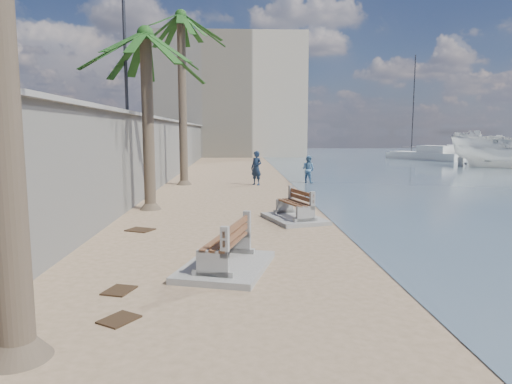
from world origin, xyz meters
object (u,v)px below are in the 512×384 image
palm_mid (145,36)px  palm_back (181,19)px  bench_near (226,249)px  sailboat_west (411,154)px  bench_far (295,208)px  person_b (308,168)px  person_a (256,166)px  yacht_far (427,157)px  yacht_near (459,156)px

palm_mid → palm_back: palm_back is taller
bench_near → sailboat_west: 46.82m
bench_far → sailboat_west: size_ratio=0.23×
person_b → person_a: bearing=55.5°
person_b → yacht_far: person_b is taller
palm_back → person_b: palm_back is taller
bench_far → sailboat_west: sailboat_west is taller
palm_back → person_b: bearing=4.4°
yacht_near → yacht_far: (-4.27, -1.86, 0.00)m
person_a → yacht_near: bearing=88.3°
palm_mid → yacht_near: palm_mid is taller
bench_far → yacht_near: (22.07, 33.68, -0.06)m
palm_mid → yacht_near: (27.12, 31.32, -5.86)m
bench_far → palm_back: (-4.72, 10.41, 8.31)m
palm_back → bench_near: bearing=-80.5°
person_b → sailboat_west: (15.99, 26.04, -0.48)m
bench_near → yacht_near: bearing=58.2°
person_b → bench_near: bearing=114.1°
palm_mid → person_a: 10.19m
bench_near → person_a: bearing=85.1°
yacht_near → sailboat_west: sailboat_west is taller
bench_far → person_b: (2.17, 10.94, 0.44)m
palm_back → palm_mid: bearing=-92.4°
bench_far → yacht_far: size_ratio=0.32×
sailboat_west → person_a: bearing=-125.1°
palm_mid → yacht_near: 41.85m
bench_near → palm_mid: palm_mid is taller
person_a → yacht_near: person_a is taller
palm_mid → bench_far: bearing=-25.0°
palm_back → yacht_far: size_ratio=1.21×
palm_mid → person_b: (7.22, 8.58, -5.36)m
bench_near → bench_far: size_ratio=1.05×
yacht_far → sailboat_west: (0.36, 5.16, 0.02)m
person_a → bench_far: bearing=-43.1°
yacht_far → yacht_near: bearing=-94.3°
yacht_near → palm_back: bearing=153.0°
palm_back → person_b: size_ratio=5.74×
bench_far → sailboat_west: (18.15, 36.98, -0.04)m
bench_near → palm_back: 17.89m
bench_far → yacht_near: 40.27m
bench_far → yacht_far: 36.46m
yacht_near → bench_far: bearing=168.8°
bench_far → person_a: (-0.79, 10.05, 0.65)m
palm_back → sailboat_west: (22.88, 26.57, -8.35)m
person_a → yacht_far: 28.64m
bench_near → sailboat_west: sailboat_west is taller
palm_mid → sailboat_west: bearing=56.2°
bench_near → bench_far: bench_near is taller
palm_mid → palm_back: 8.44m
person_b → sailboat_west: 30.56m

